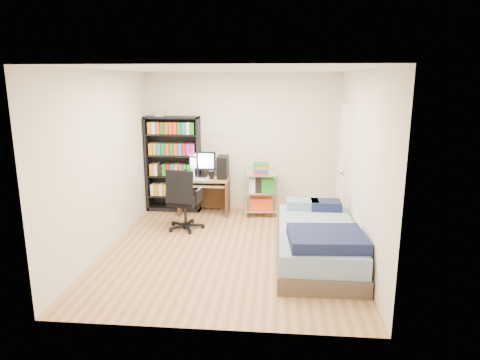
# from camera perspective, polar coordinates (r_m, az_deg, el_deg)

# --- Properties ---
(room) EXTENTS (3.58, 4.08, 2.58)m
(room) POSITION_cam_1_polar(r_m,az_deg,el_deg) (5.82, -1.46, 2.15)
(room) COLOR tan
(room) RESTS_ON ground
(media_shelf) EXTENTS (0.97, 0.32, 1.80)m
(media_shelf) POSITION_cam_1_polar(r_m,az_deg,el_deg) (7.88, -8.86, 2.27)
(media_shelf) COLOR black
(media_shelf) RESTS_ON room
(computer_desk) EXTENTS (0.88, 0.51, 1.11)m
(computer_desk) POSITION_cam_1_polar(r_m,az_deg,el_deg) (7.67, -4.11, -0.10)
(computer_desk) COLOR #9E7B51
(computer_desk) RESTS_ON room
(office_chair) EXTENTS (0.70, 0.70, 1.00)m
(office_chair) POSITION_cam_1_polar(r_m,az_deg,el_deg) (6.94, -7.44, -4.04)
(office_chair) COLOR black
(office_chair) RESTS_ON room
(wire_cart) EXTENTS (0.62, 0.47, 0.95)m
(wire_cart) POSITION_cam_1_polar(r_m,az_deg,el_deg) (7.53, 2.87, -0.18)
(wire_cart) COLOR silver
(wire_cart) RESTS_ON room
(bed) EXTENTS (1.05, 2.10, 0.60)m
(bed) POSITION_cam_1_polar(r_m,az_deg,el_deg) (5.84, 10.30, -8.12)
(bed) COLOR #51453C
(bed) RESTS_ON room
(door) EXTENTS (0.12, 0.80, 2.00)m
(door) POSITION_cam_1_polar(r_m,az_deg,el_deg) (7.23, 13.52, 1.97)
(door) COLOR white
(door) RESTS_ON room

